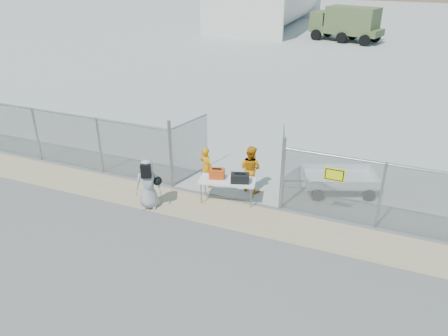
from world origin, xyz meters
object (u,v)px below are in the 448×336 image
at_px(utility_trailer, 339,181).
at_px(security_worker_right, 250,169).
at_px(folding_table, 227,190).
at_px(visitor, 148,184).
at_px(security_worker_left, 206,167).

bearing_deg(utility_trailer, security_worker_right, 179.72).
bearing_deg(security_worker_right, folding_table, 78.31).
bearing_deg(security_worker_right, visitor, 54.06).
height_order(security_worker_right, visitor, visitor).
distance_m(folding_table, security_worker_right, 1.18).
xyz_separation_m(security_worker_right, utility_trailer, (2.91, 1.12, -0.46)).
height_order(security_worker_right, utility_trailer, security_worker_right).
distance_m(folding_table, security_worker_left, 1.31).
relative_size(visitor, utility_trailer, 0.54).
distance_m(folding_table, utility_trailer, 3.98).
xyz_separation_m(folding_table, security_worker_right, (0.46, 0.99, 0.45)).
bearing_deg(security_worker_left, security_worker_right, -146.69).
distance_m(visitor, utility_trailer, 6.59).
bearing_deg(visitor, security_worker_right, 17.54).
height_order(folding_table, security_worker_right, security_worker_right).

